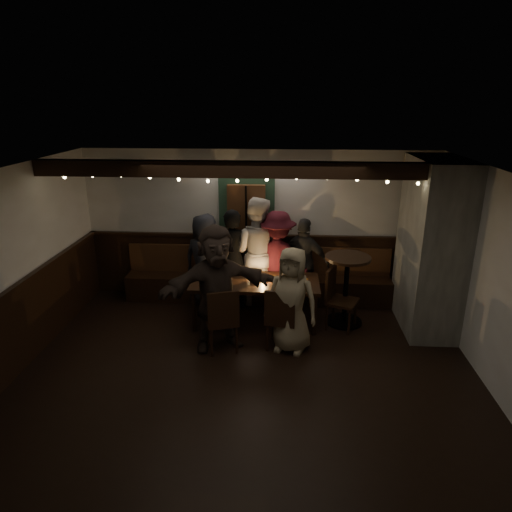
# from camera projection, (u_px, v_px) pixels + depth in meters

# --- Properties ---
(room) EXTENTS (6.02, 5.01, 2.62)m
(room) POSITION_uv_depth(u_px,v_px,m) (324.00, 260.00, 6.91)
(room) COLOR black
(room) RESTS_ON ground
(dining_table) EXTENTS (1.98, 0.85, 0.86)m
(dining_table) POSITION_uv_depth(u_px,v_px,m) (255.00, 285.00, 7.09)
(dining_table) COLOR black
(dining_table) RESTS_ON ground
(chair_near_left) EXTENTS (0.55, 0.55, 0.96)m
(chair_near_left) POSITION_uv_depth(u_px,v_px,m) (222.00, 317.00, 6.27)
(chair_near_left) COLOR black
(chair_near_left) RESTS_ON ground
(chair_near_right) EXTENTS (0.48, 0.48, 0.94)m
(chair_near_right) POSITION_uv_depth(u_px,v_px,m) (281.00, 316.00, 6.34)
(chair_near_right) COLOR black
(chair_near_right) RESTS_ON ground
(chair_end) EXTENTS (0.57, 0.57, 0.97)m
(chair_end) POSITION_uv_depth(u_px,v_px,m) (337.00, 295.00, 6.99)
(chair_end) COLOR black
(chair_end) RESTS_ON ground
(high_top) EXTENTS (0.70, 0.70, 1.12)m
(high_top) POSITION_uv_depth(u_px,v_px,m) (346.00, 281.00, 7.07)
(high_top) COLOR black
(high_top) RESTS_ON ground
(person_a) EXTENTS (0.89, 0.71, 1.60)m
(person_a) POSITION_uv_depth(u_px,v_px,m) (205.00, 260.00, 7.72)
(person_a) COLOR black
(person_a) RESTS_ON ground
(person_b) EXTENTS (0.67, 0.48, 1.70)m
(person_b) POSITION_uv_depth(u_px,v_px,m) (232.00, 258.00, 7.66)
(person_b) COLOR black
(person_b) RESTS_ON ground
(person_c) EXTENTS (1.05, 0.90, 1.87)m
(person_c) POSITION_uv_depth(u_px,v_px,m) (256.00, 251.00, 7.72)
(person_c) COLOR beige
(person_c) RESTS_ON ground
(person_d) EXTENTS (1.16, 0.78, 1.66)m
(person_d) POSITION_uv_depth(u_px,v_px,m) (277.00, 259.00, 7.65)
(person_d) COLOR #3C0F18
(person_d) RESTS_ON ground
(person_e) EXTENTS (0.96, 0.65, 1.52)m
(person_e) POSITION_uv_depth(u_px,v_px,m) (304.00, 262.00, 7.74)
(person_e) COLOR #29292A
(person_e) RESTS_ON ground
(person_f) EXTENTS (1.75, 1.15, 1.81)m
(person_f) POSITION_uv_depth(u_px,v_px,m) (217.00, 288.00, 6.32)
(person_f) COLOR #322721
(person_f) RESTS_ON ground
(person_g) EXTENTS (0.85, 0.68, 1.52)m
(person_g) POSITION_uv_depth(u_px,v_px,m) (292.00, 300.00, 6.28)
(person_g) COLOR tan
(person_g) RESTS_ON ground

